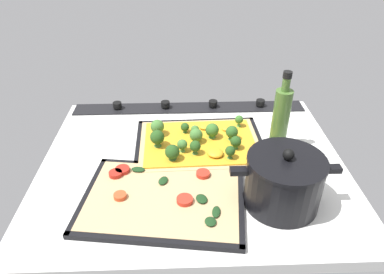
{
  "coord_description": "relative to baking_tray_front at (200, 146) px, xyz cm",
  "views": [
    {
      "loc": [
        2.84,
        72.97,
        55.32
      ],
      "look_at": [
        0.12,
        -1.17,
        6.77
      ],
      "focal_mm": 32.9,
      "sensor_mm": 36.0,
      "label": 1
    }
  ],
  "objects": [
    {
      "name": "broccoli_pizza",
      "position": [
        0.51,
        0.32,
        1.73
      ],
      "size": [
        33.1,
        24.66,
        6.11
      ],
      "color": "tan",
      "rests_on": "baking_tray_front"
    },
    {
      "name": "baking_tray_back",
      "position": [
        9.36,
        21.04,
        0.0
      ],
      "size": [
        38.83,
        29.83,
        1.3
      ],
      "color": "black",
      "rests_on": "ground_plane"
    },
    {
      "name": "cooking_pot",
      "position": [
        -16.75,
        22.16,
        5.68
      ],
      "size": [
        23.55,
        16.67,
        14.37
      ],
      "color": "black",
      "rests_on": "ground_plane"
    },
    {
      "name": "oil_bottle",
      "position": [
        -20.97,
        1.0,
        8.91
      ],
      "size": [
        4.45,
        4.45,
        22.29
      ],
      "color": "#476B2D",
      "rests_on": "ground_plane"
    },
    {
      "name": "veggie_pizza_back",
      "position": [
        9.44,
        20.71,
        0.67
      ],
      "size": [
        36.14,
        27.13,
        1.9
      ],
      "color": "tan",
      "rests_on": "baking_tray_back"
    },
    {
      "name": "stove_control_panel",
      "position": [
        2.19,
        -22.4,
        0.19
      ],
      "size": [
        74.73,
        7.0,
        2.6
      ],
      "color": "black",
      "rests_on": "ground_plane"
    },
    {
      "name": "ground_plane",
      "position": [
        2.19,
        6.34,
        -1.87
      ],
      "size": [
        77.84,
        64.47,
        3.0
      ],
      "primitive_type": "cube",
      "color": "silver"
    },
    {
      "name": "baking_tray_front",
      "position": [
        0.0,
        0.0,
        0.0
      ],
      "size": [
        35.57,
        27.13,
        1.3
      ],
      "color": "black",
      "rests_on": "ground_plane"
    }
  ]
}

